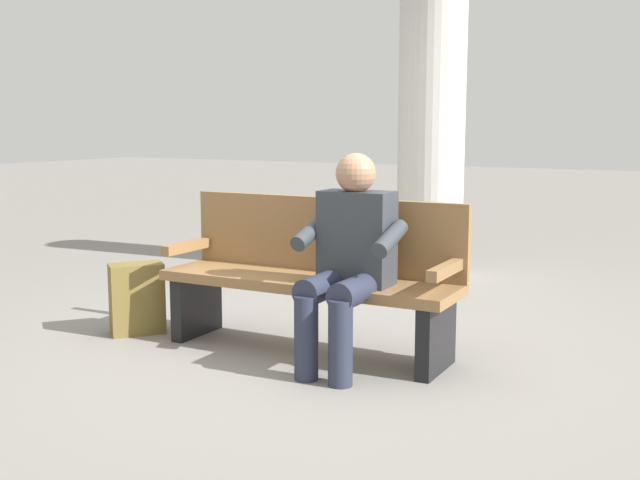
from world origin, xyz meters
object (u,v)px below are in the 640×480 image
(bench_near, at_px, (313,273))
(backpack, at_px, (137,299))
(support_pillar, at_px, (432,91))
(person_seated, at_px, (348,256))

(bench_near, height_order, backpack, bench_near)
(backpack, bearing_deg, bench_near, -168.18)
(backpack, relative_size, support_pillar, 0.14)
(bench_near, height_order, person_seated, person_seated)
(bench_near, distance_m, backpack, 1.21)
(support_pillar, bearing_deg, person_seated, 102.54)
(backpack, distance_m, support_pillar, 3.26)
(support_pillar, bearing_deg, bench_near, 96.01)
(bench_near, xyz_separation_m, person_seated, (-0.35, 0.22, 0.17))
(backpack, bearing_deg, support_pillar, -107.60)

